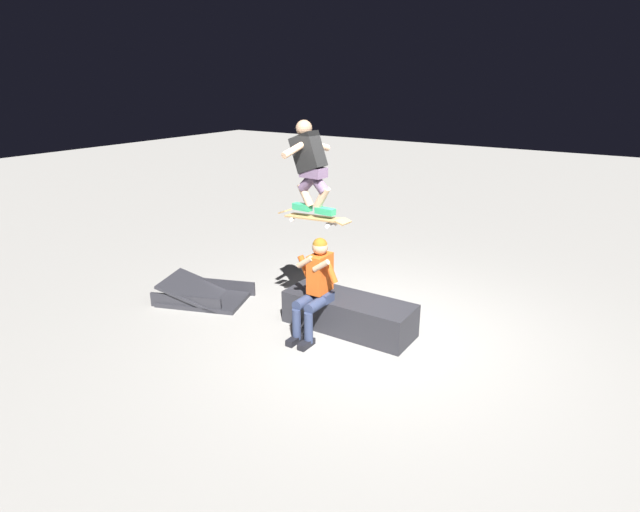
{
  "coord_description": "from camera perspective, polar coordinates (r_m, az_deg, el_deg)",
  "views": [
    {
      "loc": [
        -2.8,
        5.47,
        3.16
      ],
      "look_at": [
        0.54,
        0.35,
        1.04
      ],
      "focal_mm": 29.05,
      "sensor_mm": 36.0,
      "label": 1
    }
  ],
  "objects": [
    {
      "name": "skater_airborne",
      "position": [
        6.43,
        -1.15,
        10.25
      ],
      "size": [
        0.62,
        0.89,
        1.12
      ],
      "color": "#2D9E66"
    },
    {
      "name": "ledge_box_main",
      "position": [
        6.85,
        3.18,
        -6.34
      ],
      "size": [
        1.74,
        0.62,
        0.44
      ],
      "primitive_type": "cube",
      "rotation": [
        0.0,
        0.0,
        0.0
      ],
      "color": "#28282D",
      "rests_on": "ground"
    },
    {
      "name": "person_sitting_on_ledge",
      "position": [
        6.51,
        -0.49,
        -3.1
      ],
      "size": [
        0.59,
        0.75,
        1.28
      ],
      "color": "#2D3856",
      "rests_on": "ground"
    },
    {
      "name": "skateboard",
      "position": [
        6.54,
        -0.71,
        4.24
      ],
      "size": [
        1.03,
        0.26,
        0.13
      ],
      "color": "#AD8451"
    },
    {
      "name": "kicker_ramp",
      "position": [
        7.93,
        -12.62,
        -4.34
      ],
      "size": [
        1.41,
        1.15,
        0.44
      ],
      "color": "#28282D",
      "rests_on": "ground"
    },
    {
      "name": "ground_plane",
      "position": [
        6.91,
        5.36,
        -8.22
      ],
      "size": [
        40.0,
        40.0,
        0.0
      ],
      "primitive_type": "plane",
      "color": "gray"
    }
  ]
}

